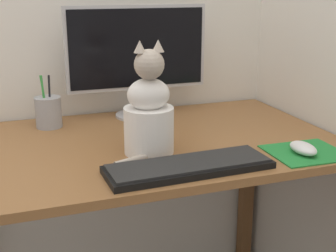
# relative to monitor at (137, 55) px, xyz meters

# --- Properties ---
(desk) EXTENTS (1.20, 0.75, 0.75)m
(desk) POSITION_rel_monitor_xyz_m (-0.05, -0.28, -0.33)
(desk) COLOR brown
(desk) RESTS_ON ground_plane
(monitor) EXTENTS (0.52, 0.17, 0.41)m
(monitor) POSITION_rel_monitor_xyz_m (0.00, 0.00, 0.00)
(monitor) COLOR #B2B2B7
(monitor) RESTS_ON desk
(keyboard) EXTENTS (0.45, 0.16, 0.02)m
(keyboard) POSITION_rel_monitor_xyz_m (-0.02, -0.55, -0.22)
(keyboard) COLOR black
(keyboard) RESTS_ON desk
(mousepad_right) EXTENTS (0.22, 0.20, 0.00)m
(mousepad_right) POSITION_rel_monitor_xyz_m (0.35, -0.55, -0.23)
(mousepad_right) COLOR #238438
(mousepad_right) RESTS_ON desk
(computer_mouse_right) EXTENTS (0.06, 0.10, 0.03)m
(computer_mouse_right) POSITION_rel_monitor_xyz_m (0.34, -0.55, -0.21)
(computer_mouse_right) COLOR white
(computer_mouse_right) RESTS_ON mousepad_right
(cat) EXTENTS (0.20, 0.18, 0.33)m
(cat) POSITION_rel_monitor_xyz_m (-0.08, -0.39, -0.11)
(cat) COLOR white
(cat) RESTS_ON desk
(pen_cup) EXTENTS (0.09, 0.09, 0.18)m
(pen_cup) POSITION_rel_monitor_xyz_m (-0.33, -0.03, -0.18)
(pen_cup) COLOR #99999E
(pen_cup) RESTS_ON desk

